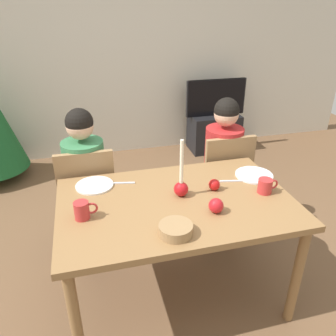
# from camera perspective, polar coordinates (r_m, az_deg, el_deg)

# --- Properties ---
(ground_plane) EXTENTS (7.68, 7.68, 0.00)m
(ground_plane) POSITION_cam_1_polar(r_m,az_deg,el_deg) (2.50, 1.23, -20.19)
(ground_plane) COLOR brown
(back_wall) EXTENTS (6.40, 0.10, 2.60)m
(back_wall) POSITION_cam_1_polar(r_m,az_deg,el_deg) (4.30, -8.55, 19.34)
(back_wall) COLOR beige
(back_wall) RESTS_ON ground
(dining_table) EXTENTS (1.40, 0.90, 0.75)m
(dining_table) POSITION_cam_1_polar(r_m,az_deg,el_deg) (2.07, 1.41, -7.45)
(dining_table) COLOR olive
(dining_table) RESTS_ON ground
(chair_left) EXTENTS (0.40, 0.40, 0.90)m
(chair_left) POSITION_cam_1_polar(r_m,az_deg,el_deg) (2.61, -13.40, -4.43)
(chair_left) COLOR #99754C
(chair_left) RESTS_ON ground
(chair_right) EXTENTS (0.40, 0.40, 0.90)m
(chair_right) POSITION_cam_1_polar(r_m,az_deg,el_deg) (2.81, 9.31, -1.59)
(chair_right) COLOR #99754C
(chair_right) RESTS_ON ground
(person_left_child) EXTENTS (0.30, 0.30, 1.17)m
(person_left_child) POSITION_cam_1_polar(r_m,az_deg,el_deg) (2.61, -13.57, -2.99)
(person_left_child) COLOR #33384C
(person_left_child) RESTS_ON ground
(person_right_child) EXTENTS (0.30, 0.30, 1.17)m
(person_right_child) POSITION_cam_1_polar(r_m,az_deg,el_deg) (2.81, 9.14, -0.26)
(person_right_child) COLOR #33384C
(person_right_child) RESTS_ON ground
(tv_stand) EXTENTS (0.64, 0.40, 0.48)m
(tv_stand) POSITION_cam_1_polar(r_m,az_deg,el_deg) (4.57, 7.77, 6.06)
(tv_stand) COLOR black
(tv_stand) RESTS_ON ground
(tv) EXTENTS (0.79, 0.05, 0.46)m
(tv) POSITION_cam_1_polar(r_m,az_deg,el_deg) (4.42, 8.14, 11.76)
(tv) COLOR black
(tv) RESTS_ON tv_stand
(candle_centerpiece) EXTENTS (0.09, 0.09, 0.37)m
(candle_centerpiece) POSITION_cam_1_polar(r_m,az_deg,el_deg) (2.04, 2.25, -2.90)
(candle_centerpiece) COLOR red
(candle_centerpiece) RESTS_ON dining_table
(plate_left) EXTENTS (0.24, 0.24, 0.01)m
(plate_left) POSITION_cam_1_polar(r_m,az_deg,el_deg) (2.22, -12.37, -2.89)
(plate_left) COLOR white
(plate_left) RESTS_ON dining_table
(plate_right) EXTENTS (0.25, 0.25, 0.01)m
(plate_right) POSITION_cam_1_polar(r_m,az_deg,el_deg) (2.37, 14.39, -1.15)
(plate_right) COLOR silver
(plate_right) RESTS_ON dining_table
(mug_left) EXTENTS (0.13, 0.08, 0.10)m
(mug_left) POSITION_cam_1_polar(r_m,az_deg,el_deg) (1.90, -14.32, -6.96)
(mug_left) COLOR #B72D2D
(mug_left) RESTS_ON dining_table
(mug_right) EXTENTS (0.13, 0.09, 0.09)m
(mug_right) POSITION_cam_1_polar(r_m,az_deg,el_deg) (2.17, 16.22, -2.93)
(mug_right) COLOR #B72D2D
(mug_right) RESTS_ON dining_table
(fork_left) EXTENTS (0.18, 0.05, 0.01)m
(fork_left) POSITION_cam_1_polar(r_m,az_deg,el_deg) (2.22, -7.96, -2.54)
(fork_left) COLOR silver
(fork_left) RESTS_ON dining_table
(fork_right) EXTENTS (0.18, 0.05, 0.01)m
(fork_right) POSITION_cam_1_polar(r_m,az_deg,el_deg) (2.26, 11.01, -2.18)
(fork_right) COLOR silver
(fork_right) RESTS_ON dining_table
(bowl_walnuts) EXTENTS (0.18, 0.18, 0.06)m
(bowl_walnuts) POSITION_cam_1_polar(r_m,az_deg,el_deg) (1.74, 1.32, -10.38)
(bowl_walnuts) COLOR #99754C
(bowl_walnuts) RESTS_ON dining_table
(apple_near_candle) EXTENTS (0.09, 0.09, 0.09)m
(apple_near_candle) POSITION_cam_1_polar(r_m,az_deg,el_deg) (1.91, 8.15, -6.34)
(apple_near_candle) COLOR red
(apple_near_candle) RESTS_ON dining_table
(apple_by_left_plate) EXTENTS (0.07, 0.07, 0.07)m
(apple_by_left_plate) POSITION_cam_1_polar(r_m,az_deg,el_deg) (2.13, 7.87, -2.82)
(apple_by_left_plate) COLOR red
(apple_by_left_plate) RESTS_ON dining_table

